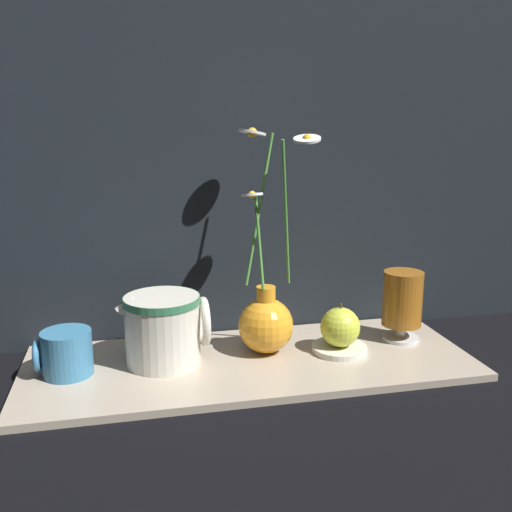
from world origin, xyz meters
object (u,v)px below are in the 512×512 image
(vase_with_flowers, at_px, (266,317))
(orange_fruit, at_px, (341,328))
(yellow_mug, at_px, (66,353))
(ceramic_pitcher, at_px, (164,326))
(tea_glass, at_px, (402,301))

(vase_with_flowers, xyz_separation_m, orange_fruit, (0.12, -0.03, -0.02))
(yellow_mug, bearing_deg, ceramic_pitcher, 4.85)
(orange_fruit, bearing_deg, ceramic_pitcher, 175.37)
(vase_with_flowers, relative_size, yellow_mug, 4.31)
(yellow_mug, xyz_separation_m, orange_fruit, (0.45, -0.01, 0.01))
(ceramic_pitcher, xyz_separation_m, tea_glass, (0.42, 0.01, 0.01))
(yellow_mug, relative_size, ceramic_pitcher, 0.59)
(vase_with_flowers, bearing_deg, tea_glass, 0.20)
(vase_with_flowers, bearing_deg, yellow_mug, -176.28)
(ceramic_pitcher, bearing_deg, vase_with_flowers, 2.71)
(yellow_mug, height_order, ceramic_pitcher, ceramic_pitcher)
(ceramic_pitcher, xyz_separation_m, orange_fruit, (0.29, -0.02, -0.02))
(ceramic_pitcher, height_order, orange_fruit, ceramic_pitcher)
(orange_fruit, bearing_deg, tea_glass, 14.50)
(vase_with_flowers, xyz_separation_m, tea_glass, (0.25, 0.00, 0.01))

